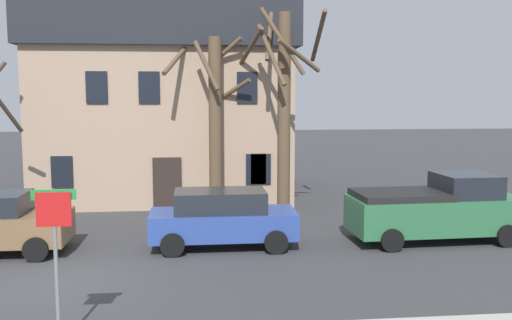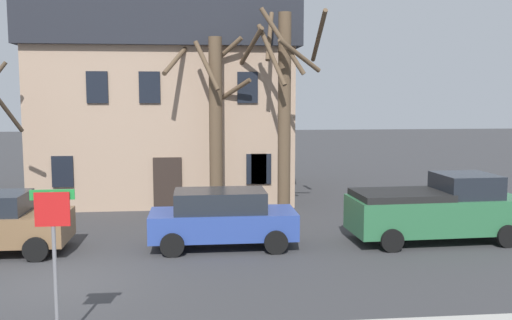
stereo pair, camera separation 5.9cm
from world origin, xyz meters
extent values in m
plane|color=#38383A|center=(0.00, 0.00, 0.00)|extent=(120.00, 120.00, 0.00)
cube|color=tan|center=(2.05, 12.83, 3.20)|extent=(10.44, 8.81, 6.40)
cube|color=#23262D|center=(2.05, 12.83, 7.32)|extent=(10.94, 9.31, 1.83)
cube|color=#2D231E|center=(2.23, 8.37, 1.05)|extent=(1.10, 0.12, 2.10)
cube|color=black|center=(-1.73, 8.38, 1.60)|extent=(0.80, 0.08, 1.20)
cube|color=black|center=(5.71, 8.38, 1.60)|extent=(0.80, 0.08, 1.20)
cube|color=black|center=(5.90, 8.38, 1.60)|extent=(0.80, 0.08, 1.20)
cube|color=black|center=(-0.34, 8.38, 4.80)|extent=(0.80, 0.08, 1.20)
cube|color=black|center=(1.61, 8.38, 4.80)|extent=(0.80, 0.08, 1.20)
cube|color=black|center=(5.37, 8.38, 4.80)|extent=(0.80, 0.08, 1.20)
cylinder|color=#4C3D2D|center=(-3.01, 5.96, 4.17)|extent=(0.89, 1.64, 1.90)
cylinder|color=brown|center=(4.10, 7.53, 3.32)|extent=(0.49, 0.49, 6.64)
cylinder|color=brown|center=(4.67, 8.26, 4.59)|extent=(1.63, 1.33, 1.13)
cylinder|color=brown|center=(3.77, 7.14, 5.57)|extent=(1.01, 0.88, 1.84)
cylinder|color=brown|center=(5.32, 7.95, 6.07)|extent=(1.04, 2.59, 1.77)
cylinder|color=brown|center=(4.44, 8.19, 6.07)|extent=(1.49, 0.89, 1.28)
cylinder|color=brown|center=(2.81, 8.08, 6.03)|extent=(1.28, 2.72, 1.70)
cylinder|color=brown|center=(6.61, 7.02, 3.74)|extent=(0.47, 0.47, 7.48)
cylinder|color=brown|center=(6.07, 6.62, 5.94)|extent=(1.01, 1.28, 2.27)
cylinder|color=brown|center=(6.07, 7.16, 6.64)|extent=(0.48, 1.25, 1.88)
cylinder|color=brown|center=(7.02, 6.23, 5.88)|extent=(1.72, 1.00, 1.15)
cylinder|color=brown|center=(6.42, 6.29, 6.38)|extent=(1.64, 0.58, 2.38)
cylinder|color=brown|center=(7.86, 6.97, 6.63)|extent=(0.27, 2.59, 1.66)
cylinder|color=black|center=(-0.99, 3.74, 0.34)|extent=(0.68, 0.22, 0.68)
cylinder|color=black|center=(-0.99, 1.87, 0.34)|extent=(0.68, 0.22, 0.68)
cube|color=#2D4799|center=(4.13, 2.79, 0.71)|extent=(4.29, 1.74, 0.77)
cube|color=#1E232B|center=(4.05, 2.79, 1.40)|extent=(2.66, 1.53, 0.62)
cylinder|color=black|center=(5.59, 3.66, 0.34)|extent=(0.68, 0.22, 0.68)
cylinder|color=black|center=(5.59, 1.92, 0.34)|extent=(0.68, 0.22, 0.68)
cylinder|color=black|center=(2.67, 3.66, 0.34)|extent=(0.68, 0.22, 0.68)
cylinder|color=black|center=(2.67, 1.93, 0.34)|extent=(0.68, 0.22, 0.68)
cube|color=#2D6B42|center=(10.69, 2.82, 0.85)|extent=(5.35, 2.16, 1.06)
cube|color=#1E232B|center=(11.64, 2.85, 1.73)|extent=(1.75, 1.79, 0.70)
cube|color=black|center=(9.53, 2.78, 1.48)|extent=(2.81, 1.99, 0.20)
cylinder|color=black|center=(12.45, 3.87, 0.34)|extent=(0.69, 0.24, 0.68)
cylinder|color=black|center=(12.52, 1.90, 0.34)|extent=(0.69, 0.24, 0.68)
cylinder|color=black|center=(8.86, 3.74, 0.34)|extent=(0.69, 0.24, 0.68)
cylinder|color=black|center=(8.94, 1.77, 0.34)|extent=(0.69, 0.24, 0.68)
cylinder|color=slate|center=(0.89, -3.62, 1.41)|extent=(0.07, 0.07, 2.82)
cube|color=red|center=(0.89, -3.64, 2.52)|extent=(0.60, 0.03, 0.60)
cube|color=#1E8C38|center=(0.89, -3.60, 2.77)|extent=(0.76, 0.02, 0.18)
camera|label=1|loc=(3.34, -13.51, 4.47)|focal=39.44mm
camera|label=2|loc=(3.40, -13.52, 4.47)|focal=39.44mm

